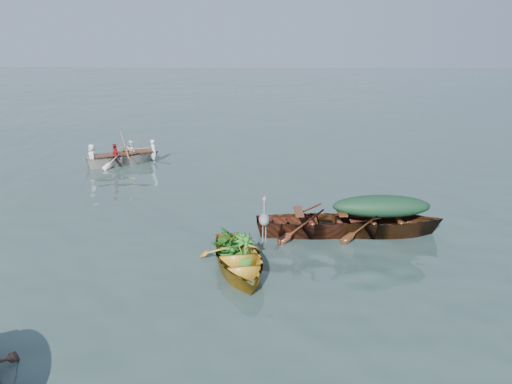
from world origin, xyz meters
TOP-DOWN VIEW (x-y plane):
  - ground at (0.00, 0.00)m, footprint 140.00×140.00m
  - yellow_dinghy at (-0.64, -0.19)m, footprint 2.17×3.44m
  - green_tarp_boat at (2.62, 1.87)m, footprint 4.26×1.47m
  - open_wooden_boat at (1.17, 1.82)m, footprint 4.24×1.51m
  - rowed_boat at (-5.49, 8.49)m, footprint 3.83×2.98m
  - green_tarp_cover at (2.62, 1.87)m, footprint 2.34×0.81m
  - thwart_benches at (1.17, 1.82)m, footprint 2.13×0.88m
  - heron at (-0.12, 0.01)m, footprint 0.38×0.46m
  - dinghy_weeds at (-0.76, 0.35)m, footprint 0.91×1.05m
  - rowers at (-5.49, 8.49)m, footprint 2.80×2.28m
  - oars at (-5.49, 8.49)m, footprint 1.89×2.52m

SIDE VIEW (x-z plane):
  - ground at x=0.00m, z-range 0.00..0.00m
  - yellow_dinghy at x=-0.64m, z-range -0.43..0.43m
  - green_tarp_boat at x=2.62m, z-range -0.49..0.49m
  - open_wooden_boat at x=1.17m, z-range -0.48..0.48m
  - rowed_boat at x=-5.49m, z-range -0.44..0.44m
  - oars at x=-5.49m, z-range 0.44..0.50m
  - thwart_benches at x=1.17m, z-range 0.48..0.52m
  - dinghy_weeds at x=-0.76m, z-range 0.43..1.03m
  - green_tarp_cover at x=2.62m, z-range 0.49..1.01m
  - rowers at x=-5.49m, z-range 0.44..1.20m
  - heron at x=-0.12m, z-range 0.43..1.35m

